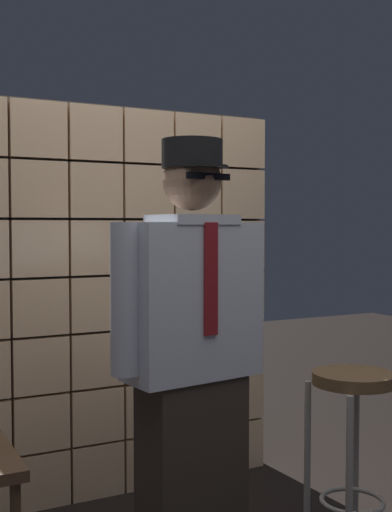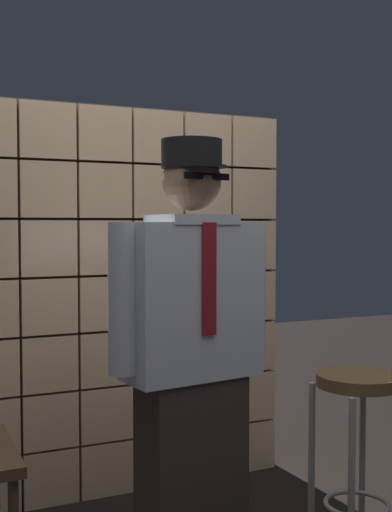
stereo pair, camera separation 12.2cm
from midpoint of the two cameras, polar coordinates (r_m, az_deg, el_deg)
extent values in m
cube|color=#E0B78C|center=(3.48, -14.26, -18.25)|extent=(0.27, 0.08, 0.27)
cube|color=#E0B78C|center=(3.55, -9.61, -17.78)|extent=(0.27, 0.08, 0.27)
cube|color=#E0B78C|center=(3.64, -5.19, -17.22)|extent=(0.27, 0.08, 0.27)
cube|color=#E0B78C|center=(3.75, -1.02, -16.60)|extent=(0.27, 0.08, 0.27)
cube|color=#E0B78C|center=(3.88, 2.86, -15.95)|extent=(0.27, 0.08, 0.27)
cube|color=#E0B78C|center=(3.39, -14.32, -13.80)|extent=(0.27, 0.08, 0.27)
cube|color=#E0B78C|center=(3.46, -9.65, -13.40)|extent=(0.27, 0.08, 0.27)
cube|color=#E0B78C|center=(3.56, -5.21, -12.94)|extent=(0.27, 0.08, 0.27)
cube|color=#E0B78C|center=(3.67, -1.03, -12.44)|extent=(0.27, 0.08, 0.27)
cube|color=#E0B78C|center=(3.80, 2.87, -11.92)|extent=(0.27, 0.08, 0.27)
cube|color=#E0B78C|center=(3.32, -14.38, -9.12)|extent=(0.27, 0.08, 0.27)
cube|color=#E0B78C|center=(3.40, -9.68, -8.82)|extent=(0.27, 0.08, 0.27)
cube|color=#E0B78C|center=(3.49, -5.22, -8.48)|extent=(0.27, 0.08, 0.27)
cube|color=#E0B78C|center=(3.61, -1.03, -8.11)|extent=(0.27, 0.08, 0.27)
cube|color=#E0B78C|center=(3.74, 2.88, -7.73)|extent=(0.27, 0.08, 0.27)
cube|color=#E0B78C|center=(3.28, -14.44, -4.29)|extent=(0.27, 0.08, 0.27)
cube|color=#E0B78C|center=(3.35, -9.72, -4.09)|extent=(0.27, 0.08, 0.27)
cube|color=#E0B78C|center=(3.45, -5.24, -3.87)|extent=(0.27, 0.08, 0.27)
cube|color=#E0B78C|center=(3.56, -1.04, -3.65)|extent=(0.27, 0.08, 0.27)
cube|color=#E0B78C|center=(3.70, 2.89, -3.42)|extent=(0.27, 0.08, 0.27)
cube|color=#E0B78C|center=(3.26, -14.49, 0.64)|extent=(0.27, 0.08, 0.27)
cube|color=#E0B78C|center=(3.33, -9.76, 0.73)|extent=(0.27, 0.08, 0.27)
cube|color=#E0B78C|center=(3.43, -5.27, 0.82)|extent=(0.27, 0.08, 0.27)
cube|color=#E0B78C|center=(3.54, -1.04, 0.89)|extent=(0.27, 0.08, 0.27)
cube|color=#E0B78C|center=(3.68, 2.90, 0.95)|extent=(0.27, 0.08, 0.27)
cube|color=#E0B78C|center=(3.26, -14.55, 5.61)|extent=(0.27, 0.08, 0.27)
cube|color=#E0B78C|center=(3.33, -9.80, 5.59)|extent=(0.27, 0.08, 0.27)
cube|color=#E0B78C|center=(3.43, -5.29, 5.53)|extent=(0.27, 0.08, 0.27)
cube|color=#E0B78C|center=(3.55, -1.04, 5.45)|extent=(0.27, 0.08, 0.27)
cube|color=#E0B78C|center=(3.68, 2.91, 5.34)|extent=(0.27, 0.08, 0.27)
cube|color=#E0B78C|center=(3.28, -14.61, 10.53)|extent=(0.27, 0.08, 0.27)
cube|color=#E0B78C|center=(3.36, -9.84, 10.40)|extent=(0.27, 0.08, 0.27)
cube|color=#E0B78C|center=(3.45, -5.31, 10.21)|extent=(0.27, 0.08, 0.27)
cube|color=#E0B78C|center=(3.57, -1.05, 9.97)|extent=(0.27, 0.08, 0.27)
cube|color=#E0B78C|center=(3.70, 2.92, 9.71)|extent=(0.27, 0.08, 0.27)
cube|color=#38332D|center=(3.45, -7.75, -3.89)|extent=(1.72, 0.02, 2.00)
cube|color=#382D23|center=(2.61, -1.76, -19.13)|extent=(0.41, 0.25, 0.81)
cube|color=silver|center=(2.44, -1.78, -3.84)|extent=(0.53, 0.29, 0.57)
cube|color=maroon|center=(2.33, -0.20, -2.00)|extent=(0.06, 0.02, 0.40)
cube|color=silver|center=(2.42, -1.79, 3.16)|extent=(0.31, 0.27, 0.04)
sphere|color=#846047|center=(2.43, -1.80, 6.51)|extent=(0.22, 0.22, 0.22)
ellipsoid|color=black|center=(2.38, -1.13, 5.66)|extent=(0.15, 0.10, 0.10)
cube|color=black|center=(2.34, -0.41, 6.92)|extent=(0.19, 0.04, 0.02)
cylinder|color=black|center=(2.36, -0.67, 7.74)|extent=(0.19, 0.19, 0.01)
cylinder|color=black|center=(2.43, -1.80, 8.82)|extent=(0.22, 0.22, 0.10)
cylinder|color=silver|center=(2.60, 3.42, -2.92)|extent=(0.11, 0.11, 0.53)
cylinder|color=silver|center=(2.29, -7.70, -3.71)|extent=(0.11, 0.11, 0.53)
cylinder|color=brown|center=(2.82, 12.27, -10.32)|extent=(0.34, 0.34, 0.05)
torus|color=#A59E93|center=(2.97, 12.16, -20.01)|extent=(0.27, 0.27, 0.02)
cylinder|color=#A59E93|center=(2.75, 11.81, -19.02)|extent=(0.03, 0.03, 0.72)
cylinder|color=#A59E93|center=(2.95, 8.38, -17.49)|extent=(0.03, 0.03, 0.72)
cylinder|color=#A59E93|center=(3.10, 12.52, -16.48)|extent=(0.03, 0.03, 0.72)
camera|label=1|loc=(0.06, -91.43, -0.07)|focal=46.24mm
camera|label=2|loc=(0.06, 88.57, 0.07)|focal=46.24mm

